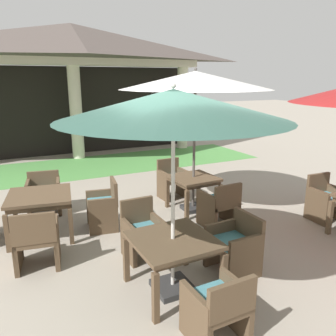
{
  "coord_description": "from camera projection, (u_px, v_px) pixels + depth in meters",
  "views": [
    {
      "loc": [
        -2.31,
        -4.1,
        2.63
      ],
      "look_at": [
        0.11,
        0.8,
        1.19
      ],
      "focal_mm": 36.41,
      "sensor_mm": 36.0,
      "label": 1
    }
  ],
  "objects": [
    {
      "name": "patio_chair_mid_right_north",
      "position": [
        142.0,
        232.0,
        5.14
      ],
      "size": [
        0.55,
        0.52,
        0.87
      ],
      "rotation": [
        0.0,
        0.0,
        -3.12
      ],
      "color": "brown",
      "rests_on": "ground"
    },
    {
      "name": "patio_table_mid_left",
      "position": [
        193.0,
        182.0,
        6.9
      ],
      "size": [
        0.89,
        0.89,
        0.71
      ],
      "rotation": [
        0.0,
        0.0,
        0.04
      ],
      "color": "brown",
      "rests_on": "ground"
    },
    {
      "name": "patio_table_near_foreground",
      "position": [
        40.0,
        200.0,
        5.75
      ],
      "size": [
        1.18,
        1.18,
        0.75
      ],
      "rotation": [
        0.0,
        0.0,
        -0.17
      ],
      "color": "brown",
      "rests_on": "ground"
    },
    {
      "name": "patio_chair_mid_left_north",
      "position": [
        172.0,
        180.0,
        7.71
      ],
      "size": [
        0.58,
        0.53,
        0.87
      ],
      "rotation": [
        0.0,
        0.0,
        -3.1
      ],
      "color": "brown",
      "rests_on": "ground"
    },
    {
      "name": "patio_chair_near_foreground_north",
      "position": [
        44.0,
        193.0,
        6.79
      ],
      "size": [
        0.71,
        0.63,
        0.82
      ],
      "rotation": [
        0.0,
        0.0,
        -3.31
      ],
      "color": "brown",
      "rests_on": "ground"
    },
    {
      "name": "patio_table_mid_right",
      "position": [
        173.0,
        245.0,
        4.23
      ],
      "size": [
        1.0,
        1.0,
        0.72
      ],
      "rotation": [
        0.0,
        0.0,
        0.02
      ],
      "color": "brown",
      "rests_on": "ground"
    },
    {
      "name": "patio_chair_mid_right_south",
      "position": [
        218.0,
        307.0,
        3.45
      ],
      "size": [
        0.58,
        0.56,
        0.8
      ],
      "rotation": [
        0.0,
        0.0,
        0.02
      ],
      "color": "brown",
      "rests_on": "ground"
    },
    {
      "name": "ground_plane",
      "position": [
        185.0,
        256.0,
        5.22
      ],
      "size": [
        60.0,
        60.0,
        0.0
      ],
      "primitive_type": "plane",
      "color": "#9E9384"
    },
    {
      "name": "patio_chair_near_foreground_south",
      "position": [
        37.0,
        240.0,
        4.82
      ],
      "size": [
        0.68,
        0.66,
        0.9
      ],
      "rotation": [
        0.0,
        0.0,
        -0.17
      ],
      "color": "brown",
      "rests_on": "ground"
    },
    {
      "name": "patio_chair_mid_left_south",
      "position": [
        220.0,
        205.0,
        6.19
      ],
      "size": [
        0.61,
        0.61,
        0.85
      ],
      "rotation": [
        0.0,
        0.0,
        0.04
      ],
      "color": "brown",
      "rests_on": "ground"
    },
    {
      "name": "patio_chair_near_foreground_east",
      "position": [
        104.0,
        206.0,
        6.11
      ],
      "size": [
        0.6,
        0.65,
        0.89
      ],
      "rotation": [
        0.0,
        0.0,
        1.4
      ],
      "color": "brown",
      "rests_on": "ground"
    },
    {
      "name": "lawn_strip",
      "position": [
        88.0,
        166.0,
        10.56
      ],
      "size": [
        11.07,
        2.77,
        0.01
      ],
      "primitive_type": "cube",
      "color": "#519347",
      "rests_on": "ground"
    },
    {
      "name": "patio_umbrella_mid_left",
      "position": [
        195.0,
        81.0,
        6.4
      ],
      "size": [
        2.9,
        2.9,
        2.83
      ],
      "color": "#2D2D2D",
      "rests_on": "ground"
    },
    {
      "name": "patio_chair_mid_right_east",
      "position": [
        235.0,
        245.0,
        4.73
      ],
      "size": [
        0.58,
        0.63,
        0.82
      ],
      "rotation": [
        0.0,
        0.0,
        -4.69
      ],
      "color": "brown",
      "rests_on": "ground"
    },
    {
      "name": "patio_chair_far_back_north",
      "position": [
        325.0,
        200.0,
        6.49
      ],
      "size": [
        0.58,
        0.56,
        0.86
      ],
      "rotation": [
        0.0,
        0.0,
        -3.18
      ],
      "color": "brown",
      "rests_on": "ground"
    },
    {
      "name": "background_pavilion",
      "position": [
        71.0,
        53.0,
        10.93
      ],
      "size": [
        9.27,
        3.07,
        4.32
      ],
      "color": "beige",
      "rests_on": "ground"
    },
    {
      "name": "patio_umbrella_mid_right",
      "position": [
        173.0,
        106.0,
        3.8
      ],
      "size": [
        2.65,
        2.65,
        2.58
      ],
      "color": "#2D2D2D",
      "rests_on": "ground"
    }
  ]
}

